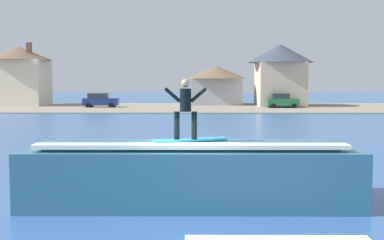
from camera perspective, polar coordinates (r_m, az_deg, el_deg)
ground_plane at (r=14.75m, az=-0.53°, el=-9.69°), size 260.00×260.00×0.00m
wave_crest at (r=15.34m, az=-0.10°, el=-5.80°), size 9.55×3.36×1.86m
surfboard at (r=14.82m, az=-0.20°, el=-2.20°), size 2.17×1.18×0.06m
surfer at (r=14.66m, az=-0.72°, el=1.59°), size 1.21×0.32×1.71m
shoreline_bank at (r=65.80m, az=0.14°, el=1.39°), size 120.00×22.18×0.09m
car_near_shore at (r=66.85m, az=-10.06°, el=2.14°), size 4.45×2.08×1.86m
car_far_shore at (r=65.45m, az=9.84°, el=2.10°), size 3.91×2.19×1.86m
house_with_chimney at (r=74.47m, az=-18.49°, el=4.88°), size 8.92×8.92×8.52m
house_gabled_white at (r=70.09m, az=9.64°, el=5.32°), size 8.80×8.80×8.26m
house_small_cottage at (r=72.56m, az=2.69°, el=4.13°), size 8.55×8.55×5.49m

